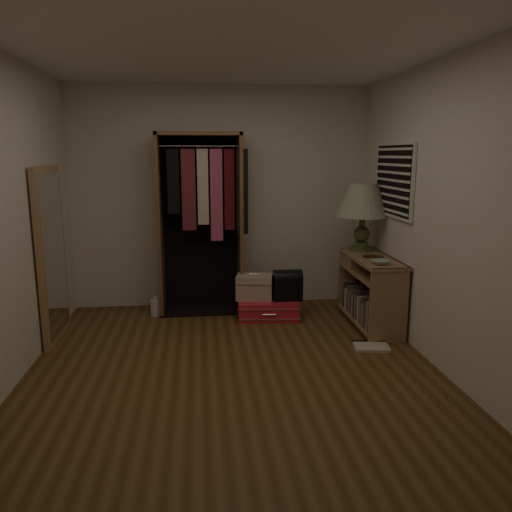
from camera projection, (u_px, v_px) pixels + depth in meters
name	position (u px, v px, depth m)	size (l,w,h in m)	color
ground	(234.00, 371.00, 4.25)	(4.00, 4.00, 0.00)	#533617
room_walls	(241.00, 194.00, 4.00)	(3.52, 4.02, 2.60)	silver
console_bookshelf	(369.00, 289.00, 5.36)	(0.42, 1.12, 0.75)	#926B47
open_wardrobe	(204.00, 206.00, 5.70)	(1.01, 0.50, 2.05)	brown
floor_mirror	(52.00, 255.00, 4.86)	(0.06, 0.80, 1.70)	#AB8053
pink_suitcase	(268.00, 308.00, 5.64)	(0.73, 0.56, 0.21)	red
train_case	(254.00, 287.00, 5.61)	(0.45, 0.35, 0.29)	tan
black_bag	(288.00, 284.00, 5.57)	(0.32, 0.21, 0.34)	black
table_lamp	(363.00, 202.00, 5.50)	(0.74, 0.74, 0.75)	#3E4D25
brass_tray	(374.00, 257.00, 5.21)	(0.30, 0.30, 0.01)	olive
ceramic_bowl	(380.00, 262.00, 4.89)	(0.18, 0.18, 0.04)	#97B59F
white_jug	(156.00, 307.00, 5.70)	(0.16, 0.16, 0.22)	white
floor_book	(371.00, 346.00, 4.77)	(0.36, 0.30, 0.03)	beige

